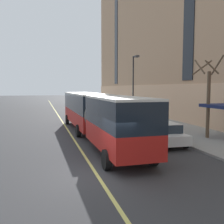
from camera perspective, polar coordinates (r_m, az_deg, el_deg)
ground_plane at (r=12.38m, az=-1.94°, el=-13.43°), size 260.00×260.00×0.00m
city_bus at (r=21.07m, az=-3.98°, el=-0.01°), size 3.02×20.23×3.48m
parked_car_white_0 at (r=25.93m, az=3.06°, el=-1.78°), size 2.07×4.24×1.56m
parked_car_white_1 at (r=18.63m, az=11.33°, el=-4.67°), size 2.14×4.47×1.56m
parked_car_white_6 at (r=38.28m, az=-2.99°, el=0.51°), size 1.94×4.32×1.56m
street_tree_mid_block at (r=21.23m, az=20.18°, el=3.23°), size 1.79×1.68×6.25m
street_lamp at (r=29.34m, az=4.78°, el=6.50°), size 0.36×1.48×7.32m
lane_centerline at (r=15.14m, az=-5.68°, el=-9.93°), size 0.16×140.00×0.01m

